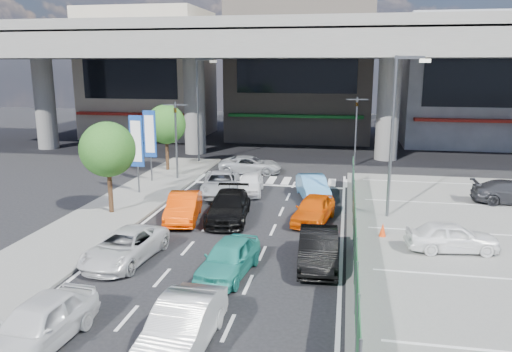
% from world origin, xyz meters
% --- Properties ---
extents(ground, '(120.00, 120.00, 0.00)m').
position_xyz_m(ground, '(0.00, 0.00, 0.00)').
color(ground, black).
rests_on(ground, ground).
extents(parking_lot, '(12.00, 28.00, 0.06)m').
position_xyz_m(parking_lot, '(11.00, 2.00, 0.03)').
color(parking_lot, slate).
rests_on(parking_lot, ground).
extents(sidewalk_left, '(4.00, 30.00, 0.12)m').
position_xyz_m(sidewalk_left, '(-7.00, 4.00, 0.06)').
color(sidewalk_left, slate).
rests_on(sidewalk_left, ground).
extents(fence_run, '(0.16, 22.00, 1.80)m').
position_xyz_m(fence_run, '(5.30, 1.00, 0.90)').
color(fence_run, '#1F5B30').
rests_on(fence_run, ground).
extents(expressway, '(64.00, 14.00, 10.75)m').
position_xyz_m(expressway, '(0.00, 22.00, 8.76)').
color(expressway, slate).
rests_on(expressway, ground).
extents(building_west, '(12.00, 10.90, 13.00)m').
position_xyz_m(building_west, '(-16.00, 31.97, 6.49)').
color(building_west, '#AA9C89').
rests_on(building_west, ground).
extents(building_center, '(14.00, 10.90, 15.00)m').
position_xyz_m(building_center, '(0.00, 32.97, 7.49)').
color(building_center, gray).
rests_on(building_center, ground).
extents(building_east, '(12.00, 10.90, 12.00)m').
position_xyz_m(building_east, '(16.00, 31.97, 5.99)').
color(building_east, slate).
rests_on(building_east, ground).
extents(traffic_light_left, '(1.60, 1.24, 5.20)m').
position_xyz_m(traffic_light_left, '(-6.20, 12.00, 3.94)').
color(traffic_light_left, '#595B60').
rests_on(traffic_light_left, ground).
extents(traffic_light_right, '(1.60, 1.24, 5.20)m').
position_xyz_m(traffic_light_right, '(5.50, 19.00, 3.94)').
color(traffic_light_right, '#595B60').
rests_on(traffic_light_right, ground).
extents(street_lamp_right, '(1.65, 0.22, 8.00)m').
position_xyz_m(street_lamp_right, '(7.17, 6.00, 4.77)').
color(street_lamp_right, '#595B60').
rests_on(street_lamp_right, ground).
extents(street_lamp_left, '(1.65, 0.22, 8.00)m').
position_xyz_m(street_lamp_left, '(-6.33, 18.00, 4.77)').
color(street_lamp_left, '#595B60').
rests_on(street_lamp_left, ground).
extents(signboard_near, '(0.80, 0.14, 4.70)m').
position_xyz_m(signboard_near, '(-7.20, 7.99, 3.06)').
color(signboard_near, '#595B60').
rests_on(signboard_near, ground).
extents(signboard_far, '(0.80, 0.14, 4.70)m').
position_xyz_m(signboard_far, '(-7.60, 10.99, 3.06)').
color(signboard_far, '#595B60').
rests_on(signboard_far, ground).
extents(tree_near, '(2.80, 2.80, 4.80)m').
position_xyz_m(tree_near, '(-7.00, 4.00, 3.39)').
color(tree_near, '#382314').
rests_on(tree_near, ground).
extents(tree_far, '(2.80, 2.80, 4.80)m').
position_xyz_m(tree_far, '(-7.80, 14.50, 3.39)').
color(tree_far, '#382314').
rests_on(tree_far, ground).
extents(van_white_back_left, '(1.93, 4.16, 1.38)m').
position_xyz_m(van_white_back_left, '(-3.27, -7.91, 0.69)').
color(van_white_back_left, white).
rests_on(van_white_back_left, ground).
extents(hatch_white_back_mid, '(1.58, 4.23, 1.38)m').
position_xyz_m(hatch_white_back_mid, '(0.63, -7.31, 0.69)').
color(hatch_white_back_mid, silver).
rests_on(hatch_white_back_mid, ground).
extents(sedan_white_mid_left, '(2.44, 4.56, 1.22)m').
position_xyz_m(sedan_white_mid_left, '(-3.58, -1.77, 0.61)').
color(sedan_white_mid_left, silver).
rests_on(sedan_white_mid_left, ground).
extents(taxi_teal_mid, '(2.01, 4.02, 1.32)m').
position_xyz_m(taxi_teal_mid, '(0.73, -2.27, 0.66)').
color(taxi_teal_mid, teal).
rests_on(taxi_teal_mid, ground).
extents(hatch_black_mid_right, '(1.68, 4.26, 1.38)m').
position_xyz_m(hatch_black_mid_right, '(3.92, -0.82, 0.69)').
color(hatch_black_mid_right, black).
rests_on(hatch_black_mid_right, ground).
extents(taxi_orange_left, '(2.16, 4.31, 1.36)m').
position_xyz_m(taxi_orange_left, '(-2.98, 3.66, 0.68)').
color(taxi_orange_left, '#F54002').
rests_on(taxi_orange_left, ground).
extents(sedan_black_mid, '(2.43, 4.93, 1.38)m').
position_xyz_m(sedan_black_mid, '(-0.81, 4.15, 0.69)').
color(sedan_black_mid, black).
rests_on(sedan_black_mid, ground).
extents(taxi_orange_right, '(2.24, 4.10, 1.32)m').
position_xyz_m(taxi_orange_right, '(3.38, 4.53, 0.66)').
color(taxi_orange_right, '#EF5805').
rests_on(taxi_orange_right, ground).
extents(wagon_silver_front_left, '(2.96, 4.98, 1.30)m').
position_xyz_m(wagon_silver_front_left, '(-2.45, 8.96, 0.65)').
color(wagon_silver_front_left, '#AFB3B7').
rests_on(wagon_silver_front_left, ground).
extents(sedan_white_front_mid, '(1.82, 3.75, 1.23)m').
position_xyz_m(sedan_white_front_mid, '(-0.74, 9.40, 0.62)').
color(sedan_white_front_mid, white).
rests_on(sedan_white_front_mid, ground).
extents(kei_truck_front_right, '(2.39, 4.26, 1.33)m').
position_xyz_m(kei_truck_front_right, '(3.02, 9.00, 0.66)').
color(kei_truck_front_right, '#4D93CB').
rests_on(kei_truck_front_right, ground).
extents(crossing_wagon_silver, '(4.55, 2.35, 1.23)m').
position_xyz_m(crossing_wagon_silver, '(-1.78, 14.84, 0.61)').
color(crossing_wagon_silver, '#9CA0A4').
rests_on(crossing_wagon_silver, ground).
extents(parked_sedan_white, '(3.83, 1.89, 1.25)m').
position_xyz_m(parked_sedan_white, '(9.24, 1.54, 0.69)').
color(parked_sedan_white, white).
rests_on(parked_sedan_white, parking_lot).
extents(traffic_cone, '(0.37, 0.37, 0.62)m').
position_xyz_m(traffic_cone, '(6.58, 2.86, 0.37)').
color(traffic_cone, red).
rests_on(traffic_cone, parking_lot).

